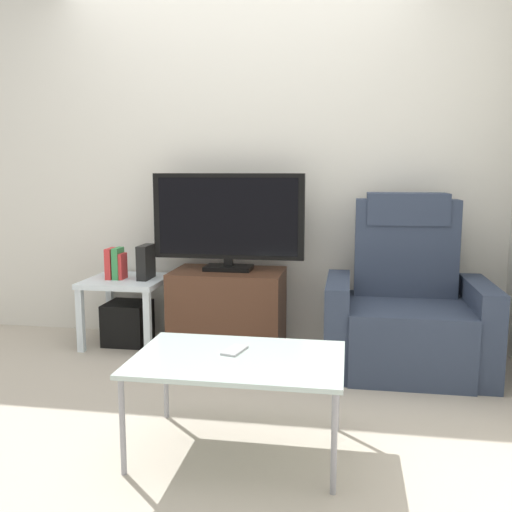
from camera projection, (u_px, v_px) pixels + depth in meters
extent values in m
plane|color=#B2A899|center=(202.00, 393.00, 3.09)|extent=(6.40, 6.40, 0.00)
cube|color=silver|center=(240.00, 160.00, 4.00)|extent=(6.40, 0.06, 2.60)
cube|color=#4C2D1E|center=(228.00, 309.00, 3.86)|extent=(0.76, 0.48, 0.54)
cube|color=black|center=(220.00, 301.00, 3.62)|extent=(0.70, 0.02, 0.02)
cube|color=black|center=(222.00, 295.00, 3.66)|extent=(0.34, 0.11, 0.04)
cube|color=black|center=(228.00, 268.00, 3.84)|extent=(0.32, 0.20, 0.03)
cube|color=black|center=(228.00, 262.00, 3.83)|extent=(0.06, 0.04, 0.05)
cube|color=black|center=(228.00, 216.00, 3.78)|extent=(1.04, 0.05, 0.58)
cube|color=black|center=(227.00, 217.00, 3.76)|extent=(0.96, 0.01, 0.52)
cube|color=#2D384C|center=(406.00, 337.00, 3.42)|extent=(0.70, 0.72, 0.42)
cube|color=#2D384C|center=(405.00, 247.00, 3.60)|extent=(0.64, 0.20, 0.62)
cube|color=#2D384C|center=(407.00, 209.00, 3.58)|extent=(0.50, 0.26, 0.20)
cube|color=#2D384C|center=(337.00, 323.00, 3.47)|extent=(0.14, 0.68, 0.56)
cube|color=#2D384C|center=(479.00, 329.00, 3.34)|extent=(0.14, 0.68, 0.56)
cube|color=silver|center=(126.00, 281.00, 3.93)|extent=(0.54, 0.54, 0.04)
cube|color=silver|center=(80.00, 321.00, 3.77)|extent=(0.04, 0.04, 0.43)
cube|color=silver|center=(148.00, 324.00, 3.70)|extent=(0.04, 0.04, 0.43)
cube|color=silver|center=(110.00, 304.00, 4.24)|extent=(0.04, 0.04, 0.43)
cube|color=silver|center=(170.00, 307.00, 4.16)|extent=(0.04, 0.04, 0.43)
cube|color=black|center=(128.00, 323.00, 3.98)|extent=(0.30, 0.30, 0.30)
cube|color=red|center=(111.00, 263.00, 3.91)|extent=(0.04, 0.13, 0.21)
cube|color=#388C4C|center=(118.00, 263.00, 3.90)|extent=(0.04, 0.13, 0.22)
cube|color=red|center=(122.00, 266.00, 3.90)|extent=(0.03, 0.11, 0.18)
cube|color=black|center=(146.00, 262.00, 3.90)|extent=(0.07, 0.20, 0.24)
cube|color=#B2C6C1|center=(238.00, 359.00, 2.40)|extent=(0.90, 0.60, 0.02)
cylinder|color=gray|center=(122.00, 427.00, 2.23)|extent=(0.02, 0.02, 0.41)
cylinder|color=gray|center=(334.00, 443.00, 2.10)|extent=(0.02, 0.02, 0.41)
cylinder|color=gray|center=(166.00, 378.00, 2.76)|extent=(0.02, 0.02, 0.41)
cylinder|color=gray|center=(337.00, 389.00, 2.62)|extent=(0.02, 0.02, 0.41)
cube|color=#B7B7BC|center=(235.00, 350.00, 2.47)|extent=(0.10, 0.16, 0.01)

